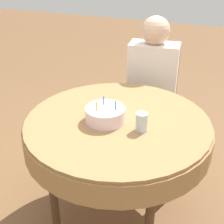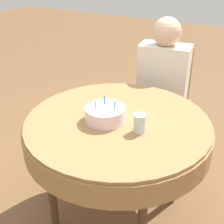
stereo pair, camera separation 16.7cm
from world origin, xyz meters
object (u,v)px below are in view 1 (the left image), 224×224
Objects in this scene: birthday_cake at (105,115)px; drinking_glass at (142,122)px; chair at (152,97)px; person at (152,77)px.

drinking_glass is at bearing -5.45° from birthday_cake.
chair is 0.24m from person.
person reaches higher than drinking_glass.
chair reaches higher than drinking_glass.
chair is 1.00m from drinking_glass.
chair is 0.78× the size of person.
chair is 4.07× the size of birthday_cake.
chair reaches higher than birthday_cake.
person is at bearing 85.99° from birthday_cake.
birthday_cake is at bearing -100.32° from person.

